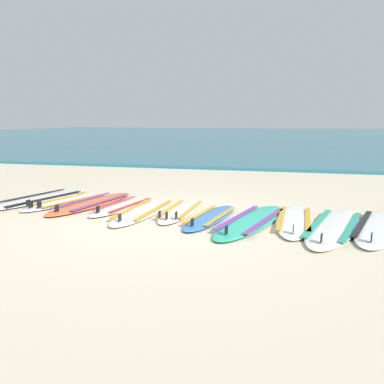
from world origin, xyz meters
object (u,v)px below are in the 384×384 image
at_px(surfboard_6, 211,217).
at_px(surfboard_9, 334,226).
at_px(surfboard_3, 123,206).
at_px(surfboard_7, 251,221).
at_px(surfboard_1, 66,202).
at_px(surfboard_8, 294,220).
at_px(surfboard_4, 143,211).
at_px(surfboard_0, 38,199).
at_px(surfboard_2, 92,203).
at_px(surfboard_10, 378,227).
at_px(surfboard_5, 181,211).

bearing_deg(surfboard_6, surfboard_9, -4.04).
xyz_separation_m(surfboard_3, surfboard_7, (2.34, -0.54, -0.00)).
distance_m(surfboard_1, surfboard_3, 1.20).
bearing_deg(surfboard_6, surfboard_8, 4.68).
relative_size(surfboard_4, surfboard_7, 0.90).
xyz_separation_m(surfboard_0, surfboard_7, (4.21, -0.72, 0.00)).
height_order(surfboard_0, surfboard_9, same).
height_order(surfboard_1, surfboard_6, same).
xyz_separation_m(surfboard_2, surfboard_8, (3.64, -0.44, 0.00)).
height_order(surfboard_0, surfboard_2, same).
bearing_deg(surfboard_0, surfboard_4, -11.14).
relative_size(surfboard_3, surfboard_9, 0.74).
bearing_deg(surfboard_2, surfboard_9, -9.16).
height_order(surfboard_8, surfboard_9, same).
xyz_separation_m(surfboard_0, surfboard_4, (2.36, -0.47, 0.00)).
bearing_deg(surfboard_1, surfboard_10, -6.06).
bearing_deg(surfboard_5, surfboard_2, 172.85).
xyz_separation_m(surfboard_8, surfboard_9, (0.56, -0.24, -0.00)).
height_order(surfboard_1, surfboard_4, same).
height_order(surfboard_0, surfboard_5, same).
bearing_deg(surfboard_0, surfboard_10, -6.08).
height_order(surfboard_7, surfboard_9, same).
xyz_separation_m(surfboard_3, surfboard_10, (4.16, -0.46, -0.00)).
xyz_separation_m(surfboard_2, surfboard_7, (3.00, -0.63, -0.00)).
relative_size(surfboard_1, surfboard_2, 0.87).
bearing_deg(surfboard_8, surfboard_6, -175.32).
height_order(surfboard_6, surfboard_8, same).
height_order(surfboard_5, surfboard_6, same).
relative_size(surfboard_0, surfboard_3, 1.35).
bearing_deg(surfboard_0, surfboard_2, -3.96).
relative_size(surfboard_0, surfboard_2, 1.09).
bearing_deg(surfboard_9, surfboard_0, 171.99).
xyz_separation_m(surfboard_2, surfboard_6, (2.35, -0.55, 0.00)).
xyz_separation_m(surfboard_2, surfboard_5, (1.77, -0.22, 0.00)).
height_order(surfboard_2, surfboard_9, same).
bearing_deg(surfboard_1, surfboard_5, -5.76).
height_order(surfboard_1, surfboard_7, same).
distance_m(surfboard_4, surfboard_8, 2.49).
bearing_deg(surfboard_1, surfboard_4, -13.03).
relative_size(surfboard_7, surfboard_8, 1.15).
relative_size(surfboard_0, surfboard_10, 1.06).
bearing_deg(surfboard_1, surfboard_0, 173.77).
xyz_separation_m(surfboard_0, surfboard_8, (4.85, -0.53, 0.00)).
bearing_deg(surfboard_1, surfboard_8, -6.17).
bearing_deg(surfboard_2, surfboard_1, 178.85).
bearing_deg(surfboard_9, surfboard_7, 177.87).
relative_size(surfboard_4, surfboard_5, 1.18).
bearing_deg(surfboard_6, surfboard_10, -0.26).
height_order(surfboard_5, surfboard_8, same).
bearing_deg(surfboard_10, surfboard_6, 179.74).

